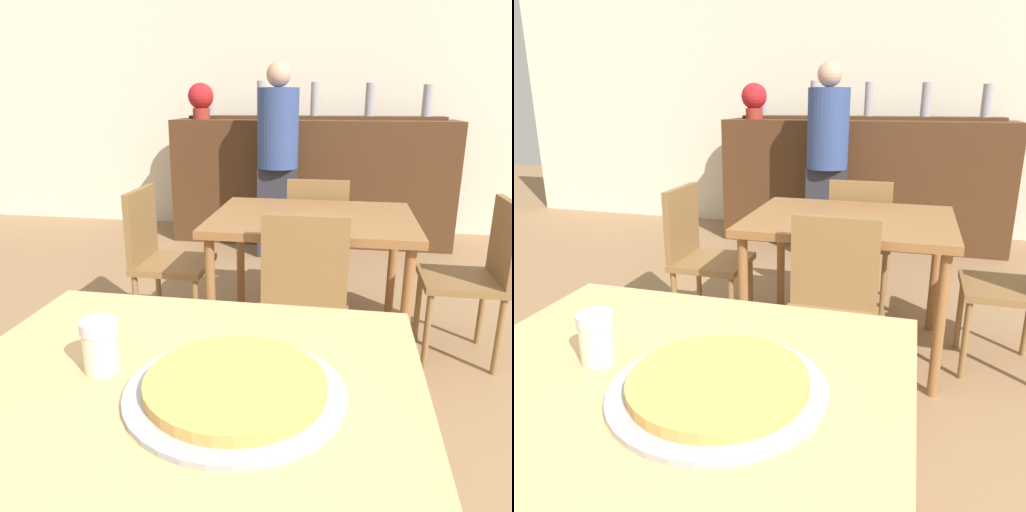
{
  "view_description": "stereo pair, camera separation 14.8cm",
  "coord_description": "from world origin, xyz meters",
  "views": [
    {
      "loc": [
        0.3,
        -0.84,
        1.32
      ],
      "look_at": [
        0.06,
        0.55,
        0.88
      ],
      "focal_mm": 35.0,
      "sensor_mm": 36.0,
      "label": 1
    },
    {
      "loc": [
        0.45,
        -0.81,
        1.32
      ],
      "look_at": [
        0.06,
        0.55,
        0.88
      ],
      "focal_mm": 35.0,
      "sensor_mm": 36.0,
      "label": 2
    }
  ],
  "objects": [
    {
      "name": "dining_table_far",
      "position": [
        0.15,
        1.72,
        0.66
      ],
      "size": [
        1.05,
        0.85,
        0.74
      ],
      "color": "brown",
      "rests_on": "ground_plane"
    },
    {
      "name": "chair_far_side_right",
      "position": [
        1.01,
        1.72,
        0.5
      ],
      "size": [
        0.4,
        0.4,
        0.85
      ],
      "rotation": [
        0.0,
        0.0,
        -1.57
      ],
      "color": "olive",
      "rests_on": "ground_plane"
    },
    {
      "name": "chair_far_side_back",
      "position": [
        0.15,
        2.32,
        0.5
      ],
      "size": [
        0.4,
        0.4,
        0.85
      ],
      "rotation": [
        0.0,
        0.0,
        3.14
      ],
      "color": "olive",
      "rests_on": "ground_plane"
    },
    {
      "name": "bar_counter",
      "position": [
        0.0,
        3.94,
        0.57
      ],
      "size": [
        2.6,
        0.56,
        1.14
      ],
      "color": "#4C2D19",
      "rests_on": "ground_plane"
    },
    {
      "name": "pizza_tray",
      "position": [
        0.12,
        -0.02,
        0.8
      ],
      "size": [
        0.43,
        0.43,
        0.04
      ],
      "color": "#A3A3A8",
      "rests_on": "dining_table_near"
    },
    {
      "name": "potted_plant",
      "position": [
        -1.05,
        3.89,
        1.33
      ],
      "size": [
        0.24,
        0.24,
        0.33
      ],
      "color": "maroon",
      "rests_on": "bar_counter"
    },
    {
      "name": "person_standing",
      "position": [
        -0.25,
        3.36,
        0.87
      ],
      "size": [
        0.34,
        0.34,
        1.61
      ],
      "color": "#2D2D38",
      "rests_on": "ground_plane"
    },
    {
      "name": "cheese_shaker",
      "position": [
        -0.17,
        0.02,
        0.84
      ],
      "size": [
        0.08,
        0.08,
        0.11
      ],
      "color": "beige",
      "rests_on": "dining_table_near"
    },
    {
      "name": "chair_far_side_front",
      "position": [
        0.15,
        1.13,
        0.5
      ],
      "size": [
        0.4,
        0.4,
        0.85
      ],
      "color": "olive",
      "rests_on": "ground_plane"
    },
    {
      "name": "wall_back",
      "position": [
        0.0,
        4.44,
        1.4
      ],
      "size": [
        8.0,
        0.05,
        2.8
      ],
      "color": "silver",
      "rests_on": "ground_plane"
    },
    {
      "name": "dining_table_near",
      "position": [
        0.0,
        0.0,
        0.69
      ],
      "size": [
        0.98,
        0.86,
        0.78
      ],
      "color": "tan",
      "rests_on": "ground_plane"
    },
    {
      "name": "chair_far_side_left",
      "position": [
        -0.7,
        1.72,
        0.5
      ],
      "size": [
        0.4,
        0.4,
        0.85
      ],
      "rotation": [
        0.0,
        0.0,
        1.57
      ],
      "color": "olive",
      "rests_on": "ground_plane"
    },
    {
      "name": "bar_back_shelf",
      "position": [
        0.05,
        4.08,
        1.22
      ],
      "size": [
        2.39,
        0.24,
        0.35
      ],
      "color": "#4C2D19",
      "rests_on": "bar_counter"
    }
  ]
}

